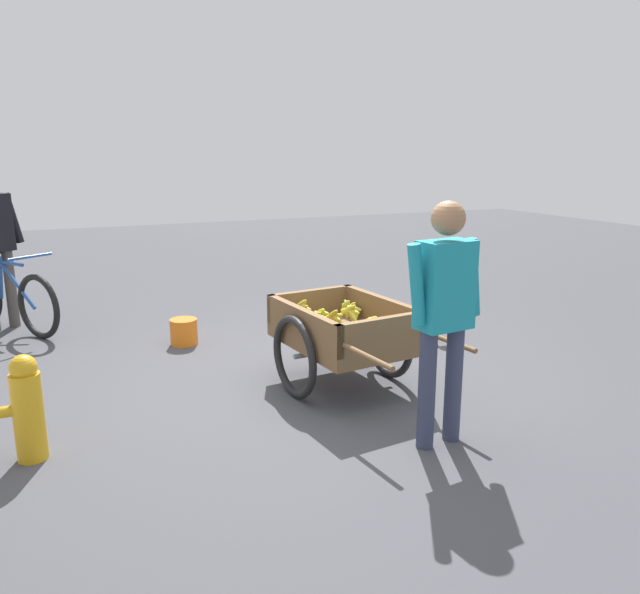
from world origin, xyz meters
TOP-DOWN VIEW (x-y plane):
  - ground_plane at (0.00, 0.00)m, footprint 24.00×24.00m
  - fruit_cart at (-0.03, -0.32)m, footprint 1.72×1.00m
  - vendor_person at (-1.17, -0.45)m, footprint 0.24×0.58m
  - bicycle at (2.79, 2.15)m, footprint 1.43×0.95m
  - dog at (0.80, -1.56)m, footprint 0.40×0.60m
  - fire_hydrant at (-0.34, 1.95)m, footprint 0.25×0.25m
  - plastic_bucket at (1.60, 0.61)m, footprint 0.26×0.26m

SIDE VIEW (x-z plane):
  - ground_plane at x=0.00m, z-range 0.00..0.00m
  - plastic_bucket at x=1.60m, z-range 0.00..0.25m
  - dog at x=0.80m, z-range 0.07..0.47m
  - fire_hydrant at x=-0.34m, z-range 0.00..0.67m
  - bicycle at x=2.79m, z-range -0.07..0.78m
  - fruit_cart at x=-0.03m, z-range 0.08..0.79m
  - vendor_person at x=-1.17m, z-range 0.15..1.70m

